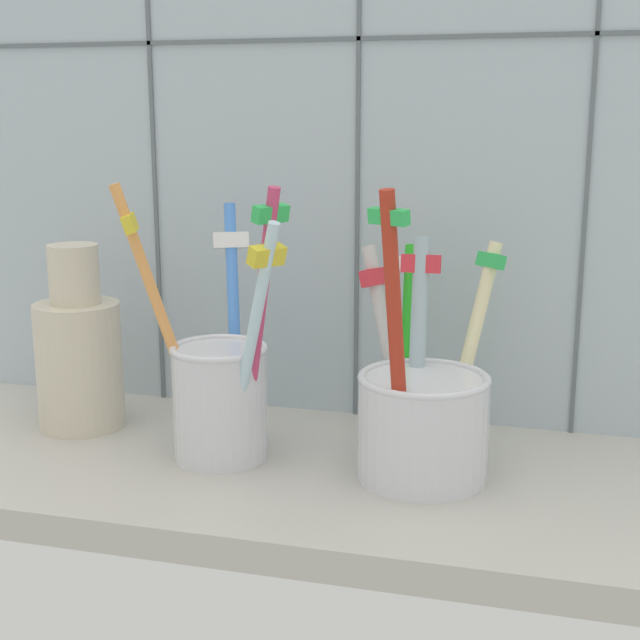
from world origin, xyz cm
name	(u,v)px	position (x,y,z in cm)	size (l,w,h in cm)	color
counter_slab	(319,481)	(0.00, 0.00, 1.00)	(64.00, 22.00, 2.00)	#BCB7AD
tile_wall_back	(361,142)	(0.00, 12.00, 22.50)	(64.00, 2.20, 45.00)	#B2C1CC
toothbrush_cup_left	(223,387)	(-6.70, 0.32, 6.78)	(12.01, 11.68, 18.39)	silver
toothbrush_cup_right	(422,411)	(6.63, 0.66, 6.21)	(9.86, 12.76, 18.56)	silver
ceramic_vase	(79,353)	(-18.93, 3.19, 7.52)	(6.20, 6.20, 13.50)	beige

